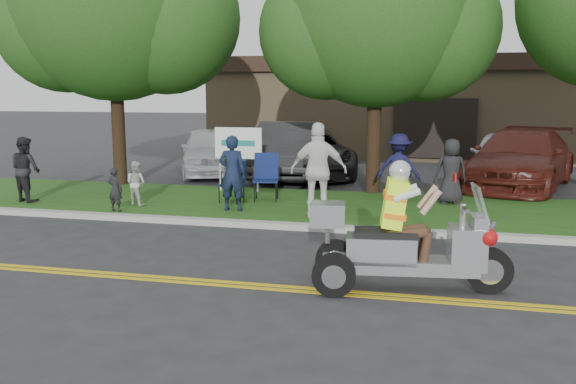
% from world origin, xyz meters
% --- Properties ---
extents(ground, '(120.00, 120.00, 0.00)m').
position_xyz_m(ground, '(0.00, 0.00, 0.00)').
color(ground, '#28282B').
rests_on(ground, ground).
extents(centerline_near, '(60.00, 0.10, 0.01)m').
position_xyz_m(centerline_near, '(0.00, -0.58, 0.01)').
color(centerline_near, gold).
rests_on(centerline_near, ground).
extents(centerline_far, '(60.00, 0.10, 0.01)m').
position_xyz_m(centerline_far, '(0.00, -0.42, 0.01)').
color(centerline_far, gold).
rests_on(centerline_far, ground).
extents(curb, '(60.00, 0.25, 0.12)m').
position_xyz_m(curb, '(0.00, 3.05, 0.06)').
color(curb, '#A8A89E').
rests_on(curb, ground).
extents(grass_verge, '(60.00, 4.00, 0.10)m').
position_xyz_m(grass_verge, '(0.00, 5.20, 0.06)').
color(grass_verge, '#1D4B14').
rests_on(grass_verge, ground).
extents(commercial_building, '(18.00, 8.20, 4.00)m').
position_xyz_m(commercial_building, '(2.00, 18.98, 2.01)').
color(commercial_building, '#9E7F5B').
rests_on(commercial_building, ground).
extents(tree_left, '(6.62, 5.40, 7.78)m').
position_xyz_m(tree_left, '(-6.44, 7.03, 4.85)').
color(tree_left, '#332114').
rests_on(tree_left, ground).
extents(tree_mid, '(5.88, 4.80, 7.05)m').
position_xyz_m(tree_mid, '(0.55, 7.23, 4.43)').
color(tree_mid, '#332114').
rests_on(tree_mid, ground).
extents(business_sign, '(1.25, 0.06, 1.75)m').
position_xyz_m(business_sign, '(-2.90, 6.60, 1.26)').
color(business_sign, silver).
rests_on(business_sign, ground).
extents(trike_scooter, '(2.73, 0.98, 1.78)m').
position_xyz_m(trike_scooter, '(1.60, -0.18, 0.62)').
color(trike_scooter, black).
rests_on(trike_scooter, ground).
extents(lawn_chair_a, '(0.69, 0.71, 1.11)m').
position_xyz_m(lawn_chair_a, '(-1.86, 5.53, 0.73)').
color(lawn_chair_a, black).
rests_on(lawn_chair_a, grass_verge).
extents(lawn_chair_b, '(0.58, 0.59, 0.96)m').
position_xyz_m(lawn_chair_b, '(-2.54, 5.09, 0.64)').
color(lawn_chair_b, black).
rests_on(lawn_chair_b, grass_verge).
extents(spectator_adult_left, '(0.62, 0.43, 1.64)m').
position_xyz_m(spectator_adult_left, '(-2.23, 4.09, 0.93)').
color(spectator_adult_left, '#131D36').
rests_on(spectator_adult_left, grass_verge).
extents(spectator_adult_mid, '(0.90, 0.80, 1.52)m').
position_xyz_m(spectator_adult_mid, '(-7.31, 4.03, 0.87)').
color(spectator_adult_mid, black).
rests_on(spectator_adult_mid, grass_verge).
extents(spectator_adult_right, '(1.19, 0.60, 1.95)m').
position_xyz_m(spectator_adult_right, '(-0.27, 3.79, 1.08)').
color(spectator_adult_right, white).
rests_on(spectator_adult_right, grass_verge).
extents(spectator_chair_a, '(1.11, 0.74, 1.60)m').
position_xyz_m(spectator_chair_a, '(1.22, 5.98, 0.90)').
color(spectator_chair_a, '#141438').
rests_on(spectator_chair_a, grass_verge).
extents(spectator_chair_b, '(0.82, 0.62, 1.51)m').
position_xyz_m(spectator_chair_b, '(2.39, 6.04, 0.86)').
color(spectator_chair_b, black).
rests_on(spectator_chair_b, grass_verge).
extents(child_left, '(0.38, 0.28, 0.96)m').
position_xyz_m(child_left, '(-4.65, 3.40, 0.58)').
color(child_left, black).
rests_on(child_left, grass_verge).
extents(child_right, '(0.57, 0.49, 1.01)m').
position_xyz_m(child_right, '(-4.56, 4.17, 0.61)').
color(child_right, beige).
rests_on(child_right, grass_verge).
extents(parked_car_far_left, '(3.39, 4.83, 1.53)m').
position_xyz_m(parked_car_far_left, '(-5.00, 10.10, 0.76)').
color(parked_car_far_left, '#B9BCC1').
rests_on(parked_car_far_left, ground).
extents(parked_car_left, '(2.47, 5.36, 1.70)m').
position_xyz_m(parked_car_left, '(-2.45, 10.14, 0.85)').
color(parked_car_left, '#29292B').
rests_on(parked_car_left, ground).
extents(parked_car_mid, '(4.11, 5.98, 1.52)m').
position_xyz_m(parked_car_mid, '(-1.89, 10.36, 0.76)').
color(parked_car_mid, black).
rests_on(parked_car_mid, ground).
extents(parked_car_right, '(3.90, 6.04, 1.63)m').
position_xyz_m(parked_car_right, '(4.34, 9.44, 0.81)').
color(parked_car_right, '#4E1912').
rests_on(parked_car_right, ground).
extents(parked_car_far_right, '(2.55, 4.76, 1.54)m').
position_xyz_m(parked_car_far_right, '(4.00, 10.25, 0.77)').
color(parked_car_far_right, silver).
rests_on(parked_car_far_right, ground).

